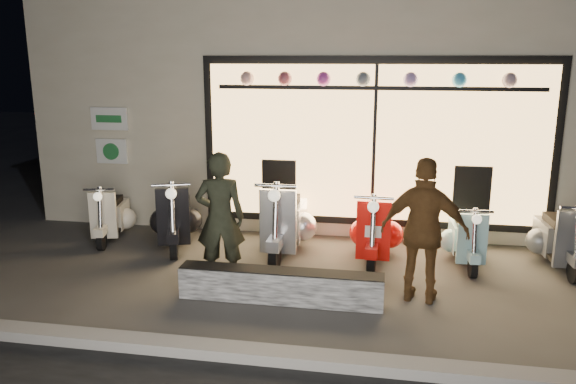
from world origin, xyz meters
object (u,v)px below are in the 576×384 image
Objects in this scene: graffiti_barrier at (280,286)px; scooter_silver at (286,221)px; woman at (424,231)px; scooter_red at (376,230)px; man at (220,218)px.

scooter_silver reaches higher than graffiti_barrier.
scooter_silver is 0.91× the size of woman.
graffiti_barrier is at bearing -118.61° from scooter_red.
woman reaches higher than scooter_red.
scooter_silver is at bearing -179.50° from scooter_red.
scooter_red reaches higher than graffiti_barrier.
graffiti_barrier is 1.20m from man.
man is (-1.95, -1.29, 0.44)m from scooter_red.
man is at bearing 6.47° from woman.
man is (-0.61, -1.33, 0.40)m from scooter_silver.
woman is (1.92, -1.49, 0.41)m from scooter_silver.
woman is (2.53, -0.16, 0.01)m from man.
woman is (0.58, -1.44, 0.46)m from scooter_red.
scooter_silver is at bearing -125.72° from man.
scooter_silver is at bearing 98.23° from graffiti_barrier.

